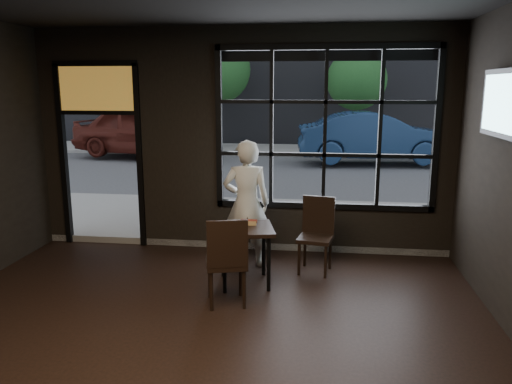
# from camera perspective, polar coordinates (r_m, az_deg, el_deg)

# --- Properties ---
(window_frame) EXTENTS (3.06, 0.12, 2.28)m
(window_frame) POSITION_cam_1_polar(r_m,az_deg,el_deg) (7.05, 7.89, 7.18)
(window_frame) COLOR black
(window_frame) RESTS_ON ground
(stained_transom) EXTENTS (1.20, 0.06, 0.70)m
(stained_transom) POSITION_cam_1_polar(r_m,az_deg,el_deg) (7.74, -17.72, 11.23)
(stained_transom) COLOR orange
(stained_transom) RESTS_ON ground
(street_asphalt) EXTENTS (60.00, 41.00, 0.04)m
(street_asphalt) POSITION_cam_1_polar(r_m,az_deg,el_deg) (27.66, 5.04, 6.96)
(street_asphalt) COLOR #545456
(street_asphalt) RESTS_ON ground
(cafe_table) EXTENTS (0.80, 0.80, 0.72)m
(cafe_table) POSITION_cam_1_polar(r_m,az_deg,el_deg) (6.12, -1.27, -7.25)
(cafe_table) COLOR black
(cafe_table) RESTS_ON floor
(chair_near) EXTENTS (0.54, 0.54, 1.01)m
(chair_near) POSITION_cam_1_polar(r_m,az_deg,el_deg) (5.55, -3.43, -7.76)
(chair_near) COLOR black
(chair_near) RESTS_ON floor
(chair_window) EXTENTS (0.49, 0.49, 0.97)m
(chair_window) POSITION_cam_1_polar(r_m,az_deg,el_deg) (6.49, 6.80, -5.02)
(chair_window) COLOR black
(chair_window) RESTS_ON floor
(man) EXTENTS (0.68, 0.50, 1.70)m
(man) POSITION_cam_1_polar(r_m,az_deg,el_deg) (6.61, -1.09, -1.37)
(man) COLOR silver
(man) RESTS_ON floor
(hotdog) EXTENTS (0.20, 0.08, 0.06)m
(hotdog) POSITION_cam_1_polar(r_m,az_deg,el_deg) (6.10, -0.81, -3.50)
(hotdog) COLOR tan
(hotdog) RESTS_ON cafe_table
(cup) EXTENTS (0.16, 0.16, 0.10)m
(cup) POSITION_cam_1_polar(r_m,az_deg,el_deg) (5.90, -4.17, -3.89)
(cup) COLOR silver
(cup) RESTS_ON cafe_table
(tv) EXTENTS (0.13, 1.14, 0.67)m
(tv) POSITION_cam_1_polar(r_m,az_deg,el_deg) (5.53, 26.60, 9.04)
(tv) COLOR black
(tv) RESTS_ON wall_right
(navy_car) EXTENTS (4.75, 2.03, 1.52)m
(navy_car) POSITION_cam_1_polar(r_m,az_deg,el_deg) (15.77, 13.38, 6.14)
(navy_car) COLOR navy
(navy_car) RESTS_ON street_asphalt
(maroon_car) EXTENTS (4.99, 2.78, 1.60)m
(maroon_car) POSITION_cam_1_polar(r_m,az_deg,el_deg) (17.11, -12.74, 6.74)
(maroon_car) COLOR #4B1710
(maroon_car) RESTS_ON street_asphalt
(tree_left) EXTENTS (2.47, 2.47, 4.22)m
(tree_left) POSITION_cam_1_polar(r_m,az_deg,el_deg) (19.06, -4.44, 13.73)
(tree_left) COLOR #332114
(tree_left) RESTS_ON street_asphalt
(tree_right) EXTENTS (2.16, 2.16, 3.68)m
(tree_right) POSITION_cam_1_polar(r_m,az_deg,el_deg) (18.74, 11.45, 12.41)
(tree_right) COLOR #332114
(tree_right) RESTS_ON street_asphalt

